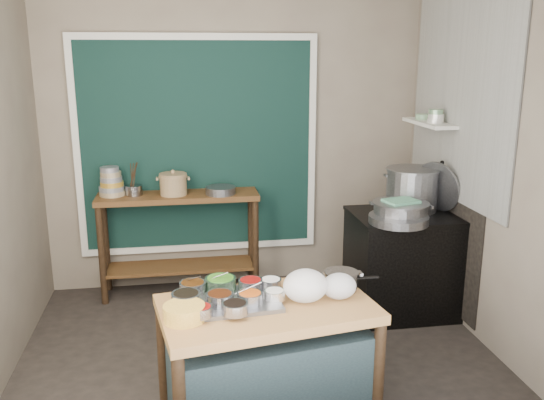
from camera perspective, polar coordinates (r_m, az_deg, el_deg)
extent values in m
cube|color=#2B2420|center=(4.47, -1.38, -15.14)|extent=(3.50, 3.00, 0.02)
cube|color=#756B5A|center=(5.45, -3.69, 6.01)|extent=(3.50, 0.02, 2.80)
cube|color=#756B5A|center=(4.55, 21.08, 3.39)|extent=(0.02, 3.00, 2.80)
cube|color=black|center=(5.39, -7.35, 5.30)|extent=(2.10, 0.02, 1.90)
cube|color=#B2B2AA|center=(4.96, 18.11, 9.74)|extent=(0.02, 1.70, 1.70)
cube|color=black|center=(5.26, 16.69, -2.72)|extent=(0.01, 1.30, 1.30)
cube|color=beige|center=(5.21, 15.35, 7.36)|extent=(0.22, 0.70, 0.03)
cube|color=#9C6539|center=(3.63, -0.49, -15.69)|extent=(1.35, 0.91, 0.75)
cube|color=#533517|center=(5.41, -9.10, -4.28)|extent=(1.45, 0.40, 0.95)
cube|color=black|center=(5.10, 12.98, -6.26)|extent=(0.90, 0.68, 0.85)
cube|color=black|center=(4.97, 13.27, -1.50)|extent=(0.92, 0.69, 0.03)
cube|color=gray|center=(3.47, -4.28, -10.00)|extent=(0.62, 0.47, 0.03)
cylinder|color=gray|center=(3.27, -7.06, -10.86)|extent=(0.13, 0.13, 0.06)
cylinder|color=gray|center=(3.59, -5.12, -8.26)|extent=(0.19, 0.19, 0.08)
cylinder|color=gray|center=(3.60, -0.12, -8.27)|extent=(0.13, 0.13, 0.06)
cylinder|color=gray|center=(3.28, -3.69, -10.63)|extent=(0.15, 0.15, 0.06)
cylinder|color=gray|center=(3.59, -2.14, -8.36)|extent=(0.15, 0.15, 0.06)
cylinder|color=gray|center=(3.40, -5.18, -9.71)|extent=(0.16, 0.16, 0.07)
cylinder|color=gray|center=(3.43, -8.51, -9.62)|extent=(0.17, 0.17, 0.07)
cylinder|color=gray|center=(3.57, -7.86, -8.57)|extent=(0.16, 0.16, 0.07)
cylinder|color=silver|center=(3.45, 0.25, -9.36)|extent=(0.13, 0.13, 0.06)
cylinder|color=gray|center=(3.40, -2.20, -9.66)|extent=(0.15, 0.15, 0.06)
cylinder|color=gold|center=(3.29, -8.69, -10.97)|extent=(0.26, 0.26, 0.09)
ellipsoid|color=white|center=(3.46, 3.32, -8.48)|extent=(0.29, 0.26, 0.20)
ellipsoid|color=white|center=(3.53, 6.67, -8.47)|extent=(0.26, 0.24, 0.16)
cylinder|color=tan|center=(5.34, -15.59, 0.65)|extent=(0.23, 0.23, 0.04)
cylinder|color=gray|center=(5.33, -15.62, 1.11)|extent=(0.22, 0.22, 0.04)
cylinder|color=gold|center=(5.32, -15.65, 1.56)|extent=(0.20, 0.20, 0.04)
cylinder|color=gray|center=(5.31, -15.68, 2.02)|extent=(0.19, 0.19, 0.04)
cylinder|color=tan|center=(5.30, -15.72, 2.48)|extent=(0.18, 0.18, 0.04)
cylinder|color=gray|center=(5.30, -15.75, 2.94)|extent=(0.16, 0.16, 0.04)
cylinder|color=gray|center=(5.30, -13.51, 0.94)|extent=(0.18, 0.18, 0.09)
cylinder|color=gray|center=(5.22, -5.12, 0.96)|extent=(0.29, 0.29, 0.07)
cylinder|color=gray|center=(5.06, 16.13, 1.30)|extent=(0.28, 0.45, 0.43)
cube|color=#5BA481|center=(4.72, 12.66, -0.10)|extent=(0.29, 0.25, 0.02)
cylinder|color=gray|center=(4.67, 12.43, -1.87)|extent=(0.56, 0.56, 0.06)
cylinder|color=silver|center=(5.10, 15.88, 7.58)|extent=(0.14, 0.14, 0.04)
cylinder|color=silver|center=(5.10, 15.91, 8.00)|extent=(0.13, 0.13, 0.04)
cylinder|color=gray|center=(5.10, 15.94, 8.42)|extent=(0.12, 0.12, 0.04)
cylinder|color=gray|center=(5.33, 14.74, 7.98)|extent=(0.17, 0.17, 0.05)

